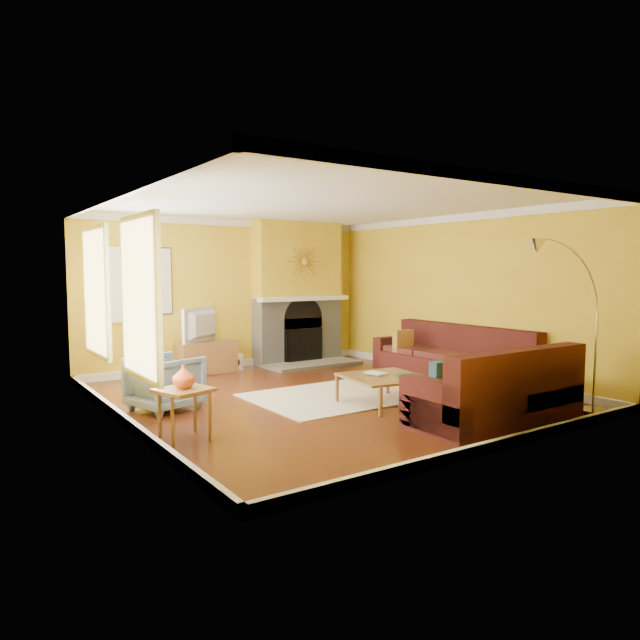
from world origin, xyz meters
TOP-DOWN VIEW (x-y plane):
  - floor at (0.00, 0.00)m, footprint 5.50×6.00m
  - ceiling at (0.00, 0.00)m, footprint 5.50×6.00m
  - wall_back at (0.00, 3.01)m, footprint 5.50×0.02m
  - wall_front at (0.00, -3.01)m, footprint 5.50×0.02m
  - wall_left at (-2.76, 0.00)m, footprint 0.02×6.00m
  - wall_right at (2.76, 0.00)m, footprint 0.02×6.00m
  - baseboard at (0.00, 0.00)m, footprint 5.50×6.00m
  - crown_molding at (0.00, 0.00)m, footprint 5.50×6.00m
  - window_left_near at (-2.72, 1.30)m, footprint 0.06×1.22m
  - window_left_far at (-2.72, -0.60)m, footprint 0.06×1.22m
  - window_back at (-1.90, 2.96)m, footprint 0.82×0.06m
  - wall_art at (-1.25, 2.97)m, footprint 0.34×0.04m
  - fireplace at (1.35, 2.80)m, footprint 1.80×0.40m
  - mantel at (1.35, 2.56)m, footprint 1.92×0.22m
  - hearth at (1.35, 2.25)m, footprint 1.80×0.70m
  - sunburst at (1.35, 2.57)m, footprint 0.70×0.04m
  - rug at (0.20, -0.10)m, footprint 2.40×1.80m
  - sectional_sofa at (1.29, -0.79)m, footprint 2.93×3.82m
  - coffee_table at (0.42, -0.85)m, footprint 1.13×1.13m
  - media_console at (-0.59, 2.70)m, footprint 1.00×0.45m
  - tv at (-0.59, 2.70)m, footprint 0.92×0.68m
  - subwoofer at (-0.10, 2.72)m, footprint 0.30×0.30m
  - armchair at (-2.07, 0.52)m, footprint 0.96×0.95m
  - side_table at (-2.35, -0.87)m, footprint 0.62×0.62m
  - vase at (-2.35, -0.87)m, footprint 0.29×0.29m
  - book at (0.27, -0.75)m, footprint 0.25×0.30m
  - arc_lamp at (1.68, -2.69)m, footprint 1.35×0.36m

SIDE VIEW (x-z plane):
  - floor at x=0.00m, z-range -0.02..0.00m
  - rug at x=0.20m, z-range 0.00..0.02m
  - hearth at x=1.35m, z-range 0.00..0.06m
  - baseboard at x=0.00m, z-range 0.00..0.12m
  - subwoofer at x=-0.10m, z-range 0.00..0.30m
  - coffee_table at x=0.42m, z-range 0.00..0.40m
  - media_console at x=-0.59m, z-range 0.00..0.55m
  - side_table at x=-2.35m, z-range 0.00..0.55m
  - armchair at x=-2.07m, z-range 0.00..0.71m
  - book at x=0.27m, z-range 0.40..0.42m
  - sectional_sofa at x=1.29m, z-range 0.00..0.90m
  - vase at x=-2.35m, z-range 0.55..0.80m
  - tv at x=-0.59m, z-range 0.55..1.14m
  - arc_lamp at x=1.68m, z-range 0.00..2.12m
  - mantel at x=1.35m, z-range 1.21..1.29m
  - wall_back at x=0.00m, z-range 0.00..2.70m
  - wall_front at x=0.00m, z-range 0.00..2.70m
  - wall_left at x=-2.76m, z-range 0.00..2.70m
  - wall_right at x=2.76m, z-range 0.00..2.70m
  - fireplace at x=1.35m, z-range 0.00..2.70m
  - window_left_near at x=-2.72m, z-range 0.64..2.36m
  - window_left_far at x=-2.72m, z-range 0.64..2.36m
  - window_back at x=-1.90m, z-range 0.94..2.16m
  - wall_art at x=-1.25m, z-range 1.03..2.17m
  - sunburst at x=1.35m, z-range 1.60..2.30m
  - crown_molding at x=0.00m, z-range 2.58..2.70m
  - ceiling at x=0.00m, z-range 2.70..2.72m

